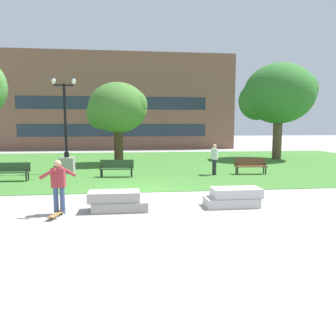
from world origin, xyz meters
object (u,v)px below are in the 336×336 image
Objects in this scene: park_bench_near_right at (250,165)px; lamp_post_left at (67,154)px; concrete_block_center at (117,201)px; concrete_block_left at (233,198)px; person_skateboarder at (58,184)px; park_bench_far_left at (11,171)px; skateboard at (57,214)px; person_bystander_near_lawn at (214,158)px; park_bench_near_left at (117,167)px.

park_bench_near_right is 0.33× the size of lamp_post_left.
concrete_block_left is (3.94, 0.09, 0.00)m from concrete_block_center.
person_skateboarder is 11.66m from park_bench_near_right.
concrete_block_center is 1.06× the size of park_bench_far_left.
person_skateboarder is 7.49m from park_bench_far_left.
concrete_block_center is 8.31m from park_bench_far_left.
person_skateboarder reaches higher than concrete_block_left.
lamp_post_left reaches higher than park_bench_near_right.
park_bench_far_left reaches higher than concrete_block_left.
park_bench_near_right reaches higher than skateboard.
concrete_block_center and concrete_block_left have the same top height.
park_bench_far_left is (-12.66, -0.87, 0.00)m from park_bench_near_right.
person_skateboarder is at bearing -60.73° from park_bench_far_left.
person_skateboarder reaches higher than concrete_block_center.
concrete_block_left is 5.78m from person_skateboarder.
person_bystander_near_lawn is (6.92, 7.62, 0.90)m from skateboard.
park_bench_near_right is at bearing 1.97° from person_bystander_near_lawn.
park_bench_near_right is 12.69m from park_bench_far_left.
skateboard is at bearing -81.64° from lamp_post_left.
park_bench_far_left is at bearing -175.67° from person_bystander_near_lawn.
park_bench_near_left is at bearing 78.48° from skateboard.
person_bystander_near_lawn is (1.16, 6.99, 0.68)m from concrete_block_left.
person_bystander_near_lawn reaches higher than park_bench_near_left.
person_skateboarder is at bearing -101.74° from park_bench_near_left.
person_bystander_near_lawn reaches higher than park_bench_far_left.
skateboard is (-5.76, -0.63, -0.22)m from concrete_block_left.
person_bystander_near_lawn reaches higher than skateboard.
park_bench_far_left is (-5.45, 6.28, 0.23)m from concrete_block_center.
park_bench_near_right is (7.21, 7.15, 0.23)m from concrete_block_center.
person_bystander_near_lawn is (8.30, -1.73, -0.13)m from lamp_post_left.
concrete_block_left is 7.12m from person_bystander_near_lawn.
skateboard is at bearing -173.72° from concrete_block_left.
concrete_block_left is 1.82× the size of skateboard.
park_bench_near_left reaches higher than skateboard.
concrete_block_left is at bearing -50.70° from lamp_post_left.
park_bench_near_left is (1.54, 7.56, 0.45)m from skateboard.
concrete_block_center is at bearing -87.71° from park_bench_near_left.
park_bench_far_left is at bearing -131.65° from lamp_post_left.
lamp_post_left is at bearing 168.23° from person_bystander_near_lawn.
person_bystander_near_lawn is (10.54, 0.80, 0.44)m from park_bench_far_left.
concrete_block_center is 1.12× the size of person_skateboarder.
person_bystander_near_lawn is at bearing 54.23° from concrete_block_center.
person_skateboarder is 1.00× the size of person_bystander_near_lawn.
park_bench_near_left is 5.40m from person_bystander_near_lawn.
park_bench_near_right is (9.04, 7.70, 0.45)m from skateboard.
person_bystander_near_lawn reaches higher than concrete_block_left.
person_skateboarder is 0.94m from skateboard.
park_bench_near_left is 7.50m from park_bench_near_right.
skateboard is at bearing -163.37° from concrete_block_center.
skateboard is (-0.03, -0.30, -0.89)m from person_skateboarder.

